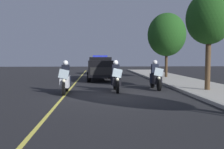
% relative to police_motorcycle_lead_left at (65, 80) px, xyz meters
% --- Properties ---
extents(ground_plane, '(80.00, 80.00, 0.00)m').
position_rel_police_motorcycle_lead_left_xyz_m(ground_plane, '(0.82, 2.50, -0.70)').
color(ground_plane, black).
extents(curb_strip, '(48.00, 0.24, 0.15)m').
position_rel_police_motorcycle_lead_left_xyz_m(curb_strip, '(0.82, 6.28, -0.62)').
color(curb_strip, '#9E9B93').
rests_on(curb_strip, ground).
extents(lane_stripe_center, '(48.00, 0.12, 0.01)m').
position_rel_police_motorcycle_lead_left_xyz_m(lane_stripe_center, '(0.82, 0.06, -0.70)').
color(lane_stripe_center, '#E0D14C').
rests_on(lane_stripe_center, ground).
extents(police_motorcycle_lead_left, '(2.14, 0.57, 1.72)m').
position_rel_police_motorcycle_lead_left_xyz_m(police_motorcycle_lead_left, '(0.00, 0.00, 0.00)').
color(police_motorcycle_lead_left, black).
rests_on(police_motorcycle_lead_left, ground).
extents(police_motorcycle_lead_right, '(2.14, 0.57, 1.72)m').
position_rel_police_motorcycle_lead_left_xyz_m(police_motorcycle_lead_right, '(-0.60, 2.70, 0.00)').
color(police_motorcycle_lead_right, black).
rests_on(police_motorcycle_lead_right, ground).
extents(police_motorcycle_trailing, '(2.14, 0.57, 1.72)m').
position_rel_police_motorcycle_lead_left_xyz_m(police_motorcycle_trailing, '(-1.33, 5.08, 0.00)').
color(police_motorcycle_trailing, black).
rests_on(police_motorcycle_trailing, ground).
extents(police_suv, '(4.95, 2.16, 2.05)m').
position_rel_police_motorcycle_lead_left_xyz_m(police_suv, '(-7.35, 1.91, 0.37)').
color(police_suv, black).
rests_on(police_suv, ground).
extents(tree_mid_block, '(2.46, 2.46, 5.32)m').
position_rel_police_motorcycle_lead_left_xyz_m(tree_mid_block, '(-0.23, 7.71, 3.26)').
color(tree_mid_block, '#4C3823').
rests_on(tree_mid_block, sidewalk_strip).
extents(tree_far_back, '(3.44, 3.44, 5.78)m').
position_rel_police_motorcycle_lead_left_xyz_m(tree_far_back, '(-9.18, 7.97, 3.23)').
color(tree_far_back, '#42301E').
rests_on(tree_far_back, sidewalk_strip).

